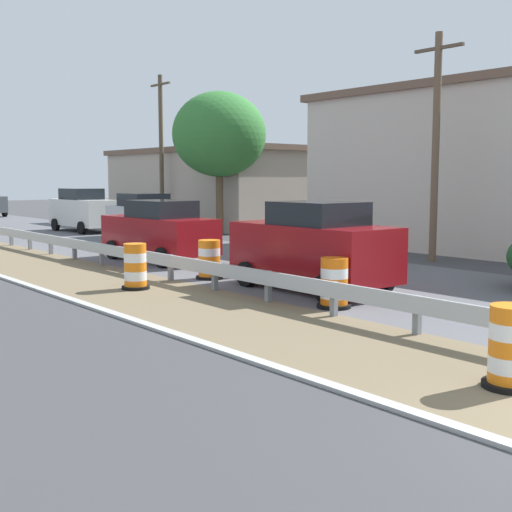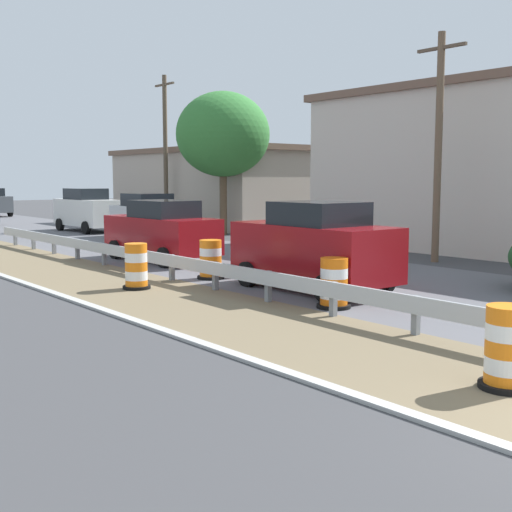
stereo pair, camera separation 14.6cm
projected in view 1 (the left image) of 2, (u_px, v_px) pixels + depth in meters
The scene contains 12 objects.
traffic_barrel_nearest at pixel (511, 351), 8.65m from camera, with size 0.71×0.71×1.10m.
traffic_barrel_close at pixel (334, 285), 14.02m from camera, with size 0.73×0.73×1.08m.
traffic_barrel_mid at pixel (209, 261), 18.07m from camera, with size 0.75×0.75×1.07m.
traffic_barrel_far at pixel (135, 268), 16.39m from camera, with size 0.70×0.70×1.14m.
car_trailing_near_lane at pixel (83, 210), 34.01m from camera, with size 2.03×4.62×2.22m.
car_lead_far_lane at pixel (313, 246), 16.18m from camera, with size 2.16×4.37×2.18m.
car_trailing_far_lane at pixel (159, 231), 21.89m from camera, with size 2.08×4.66×2.03m.
car_distant_a at pixel (145, 217), 29.35m from camera, with size 2.09×4.03×2.07m.
roadside_shop_far at pixel (216, 187), 39.25m from camera, with size 7.51×13.98×4.46m.
utility_pole_near at pixel (436, 144), 21.37m from camera, with size 0.24×1.80×7.37m.
utility_pole_mid at pixel (161, 150), 35.85m from camera, with size 0.24×1.80×8.26m.
tree_roadside at pixel (219, 135), 31.60m from camera, with size 4.50×4.50×6.87m.
Camera 1 is at (-7.45, -2.16, 2.75)m, focal length 46.32 mm.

